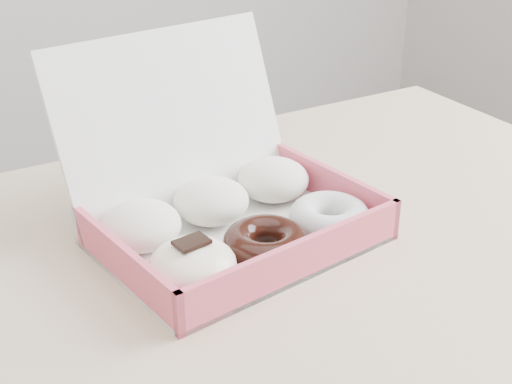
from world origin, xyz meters
TOP-DOWN VIEW (x-y plane):
  - table at (0.00, 0.00)m, footprint 1.20×0.80m
  - donut_box at (0.06, 0.10)m, footprint 0.32×0.31m

SIDE VIEW (x-z plane):
  - table at x=0.00m, z-range 0.30..1.05m
  - donut_box at x=0.06m, z-range 0.68..0.89m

